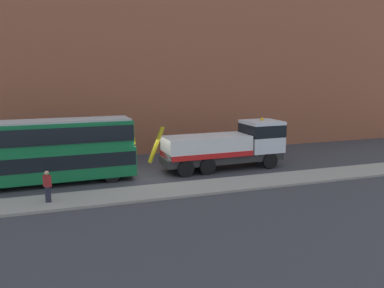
{
  "coord_description": "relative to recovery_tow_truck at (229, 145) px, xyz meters",
  "views": [
    {
      "loc": [
        -5.82,
        -25.66,
        6.88
      ],
      "look_at": [
        3.16,
        -0.04,
        2.0
      ],
      "focal_mm": 36.65,
      "sensor_mm": 36.0,
      "label": 1
    }
  ],
  "objects": [
    {
      "name": "ground_plane",
      "position": [
        -6.03,
        0.03,
        -1.76
      ],
      "size": [
        120.0,
        120.0,
        0.0
      ],
      "primitive_type": "plane",
      "color": "#38383D"
    },
    {
      "name": "near_kerb",
      "position": [
        -6.03,
        -4.17,
        -1.68
      ],
      "size": [
        60.0,
        2.8,
        0.15
      ],
      "primitive_type": "cube",
      "color": "gray",
      "rests_on": "ground_plane"
    },
    {
      "name": "building_facade",
      "position": [
        -6.03,
        7.72,
        6.31
      ],
      "size": [
        60.0,
        1.5,
        16.0
      ],
      "color": "#935138",
      "rests_on": "ground_plane"
    },
    {
      "name": "recovery_tow_truck",
      "position": [
        0.0,
        0.0,
        0.0
      ],
      "size": [
        10.18,
        2.91,
        3.67
      ],
      "rotation": [
        0.0,
        0.0,
        0.03
      ],
      "color": "#2D2D2D",
      "rests_on": "ground_plane"
    },
    {
      "name": "double_decker_bus",
      "position": [
        -12.57,
        -0.01,
        0.47
      ],
      "size": [
        11.11,
        2.88,
        4.06
      ],
      "rotation": [
        0.0,
        0.0,
        0.03
      ],
      "color": "#146B38",
      "rests_on": "ground_plane"
    },
    {
      "name": "pedestrian_onlooker",
      "position": [
        -12.46,
        -4.25,
        -0.77
      ],
      "size": [
        0.44,
        0.48,
        1.71
      ],
      "rotation": [
        0.0,
        0.0,
        0.58
      ],
      "color": "#232333",
      "rests_on": "near_kerb"
    }
  ]
}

